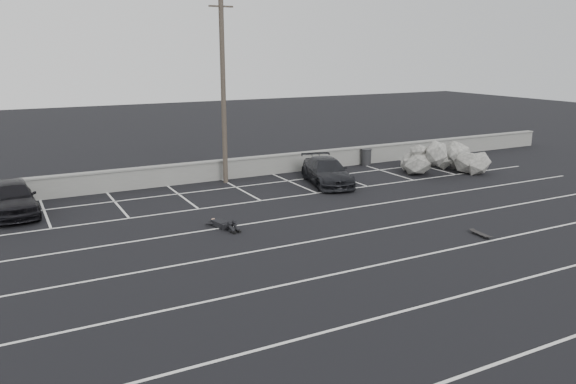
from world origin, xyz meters
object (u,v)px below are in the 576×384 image
car_left (12,197)px  person (220,221)px  utility_pole (223,90)px  riprap_pile (445,162)px  trash_bin (366,157)px  skateboard (481,234)px  car_right (327,172)px

car_left → person: (7.07, -5.61, -0.52)m
car_left → person: car_left is taller
utility_pole → riprap_pile: size_ratio=1.89×
utility_pole → trash_bin: 10.14m
utility_pole → trash_bin: bearing=2.1°
trash_bin → skateboard: size_ratio=1.13×
trash_bin → skateboard: bearing=-107.4°
person → car_right: bearing=16.6°
trash_bin → person: (-12.21, -7.32, -0.27)m
utility_pole → trash_bin: size_ratio=9.57×
car_right → riprap_pile: 7.59m
car_left → utility_pole: utility_pole is taller
utility_pole → person: (-3.02, -6.98, -4.55)m
person → skateboard: bearing=-47.3°
car_right → person: bearing=-136.7°
trash_bin → person: size_ratio=0.41×
riprap_pile → skateboard: size_ratio=5.72×
car_right → skateboard: car_right is taller
skateboard → car_left: bearing=148.5°
utility_pole → person: size_ratio=3.92×
car_left → car_right: (14.59, -1.39, -0.08)m
car_left → skateboard: (15.24, -11.25, -0.66)m
car_left → person: size_ratio=1.81×
utility_pole → riprap_pile: 13.20m
car_right → utility_pole: (-4.50, 2.77, 4.11)m
car_right → trash_bin: car_right is taller
car_left → car_right: car_left is taller
riprap_pile → car_left: bearing=175.0°
riprap_pile → skateboard: 11.60m
car_left → utility_pole: size_ratio=0.46×
car_left → trash_bin: bearing=2.2°
car_right → trash_bin: size_ratio=4.62×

